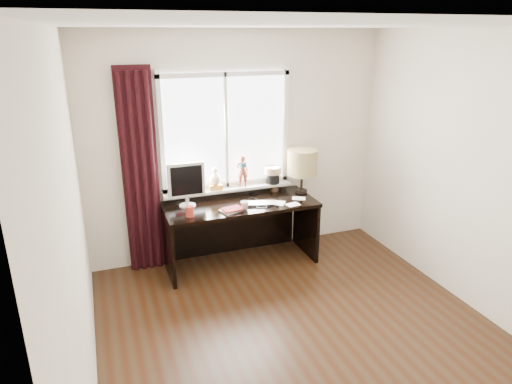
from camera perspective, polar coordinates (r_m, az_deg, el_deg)
name	(u,v)px	position (r m, az deg, el deg)	size (l,w,h in m)	color
floor	(311,346)	(4.18, 6.90, -18.53)	(3.50, 4.00, 0.00)	#312113
ceiling	(327,25)	(3.30, 8.83, 19.88)	(3.50, 4.00, 0.00)	white
wall_back	(238,147)	(5.30, -2.29, 5.66)	(3.50, 2.60, 0.00)	beige
wall_left	(75,239)	(3.17, -21.69, -5.48)	(4.00, 2.60, 0.00)	beige
wall_right	(493,181)	(4.59, 27.52, 1.22)	(4.00, 2.60, 0.00)	beige
laptop	(261,203)	(5.05, 0.64, -1.43)	(0.34, 0.22, 0.03)	silver
mug	(245,205)	(4.91, -1.43, -1.63)	(0.09, 0.09, 0.09)	white
red_cup	(190,211)	(4.76, -8.29, -2.41)	(0.08, 0.08, 0.11)	#A12D20
window	(227,148)	(5.21, -3.61, 5.45)	(1.52, 0.21, 1.40)	white
curtain	(140,174)	(5.04, -14.26, 2.16)	(0.38, 0.09, 2.25)	black
desk	(238,220)	(5.28, -2.29, -3.50)	(1.70, 0.70, 0.75)	black
monitor	(186,182)	(4.97, -8.70, 1.23)	(0.40, 0.18, 0.49)	beige
notebook_stack	(232,210)	(4.87, -3.07, -2.23)	(0.26, 0.23, 0.03)	beige
brush_holder	(275,186)	(5.46, 2.35, 0.74)	(0.09, 0.09, 0.25)	black
icon_frame	(274,185)	(5.48, 2.32, 0.84)	(0.10, 0.02, 0.13)	gold
table_lamp	(302,163)	(5.36, 5.81, 3.65)	(0.35, 0.35, 0.52)	black
loose_papers	(290,202)	(5.14, 4.33, -1.25)	(0.45, 0.31, 0.00)	white
desk_cables	(259,200)	(5.16, 0.34, -1.05)	(0.22, 0.54, 0.01)	black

